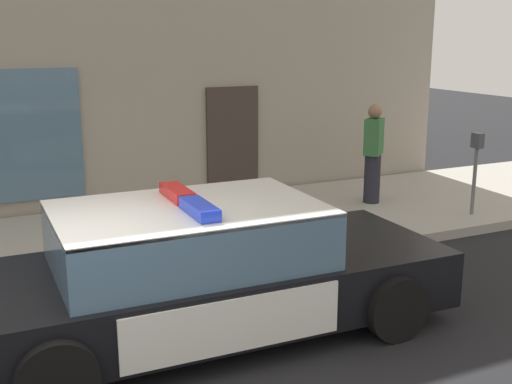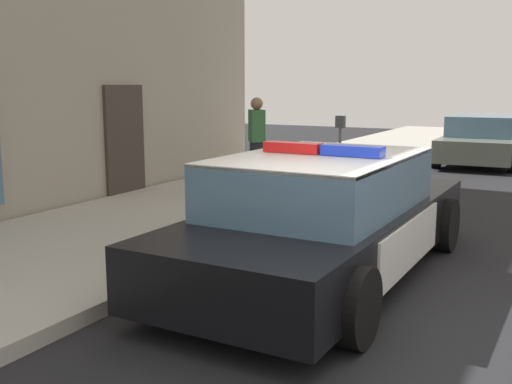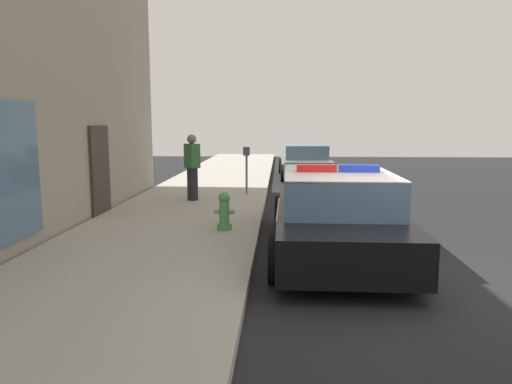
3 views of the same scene
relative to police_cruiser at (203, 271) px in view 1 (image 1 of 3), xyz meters
name	(u,v)px [view 1 (image 1 of 3)]	position (x,y,z in m)	size (l,w,h in m)	color
sidewalk	(13,257)	(-1.59, 3.12, -0.61)	(48.00, 3.59, 0.15)	#A39E93
police_cruiser	(203,271)	(0.00, 0.00, 0.00)	(5.04, 2.17, 1.49)	black
fire_hydrant	(218,225)	(0.96, 1.98, -0.18)	(0.34, 0.39, 0.73)	#4C994C
pedestrian_on_sidewalk	(373,154)	(4.35, 3.22, 0.33)	(0.47, 0.46, 1.71)	#23232D
parking_meter	(476,158)	(5.40, 1.87, 0.40)	(0.12, 0.18, 1.34)	slate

